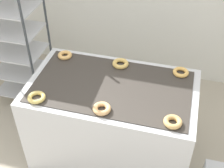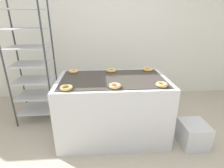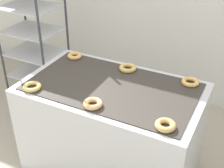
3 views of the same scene
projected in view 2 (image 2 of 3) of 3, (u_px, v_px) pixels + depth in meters
name	position (u px, v px, depth m)	size (l,w,h in m)	color
wall_back	(107.00, 28.00, 3.43)	(8.00, 0.05, 2.80)	silver
fryer_machine	(113.00, 108.00, 2.44)	(1.45, 0.86, 0.86)	silver
baking_rack_cart	(32.00, 64.00, 2.64)	(0.59, 0.47, 1.86)	#33383D
glaze_bin	(193.00, 134.00, 2.33)	(0.33, 0.36, 0.32)	silver
donut_near_left	(66.00, 88.00, 1.95)	(0.15, 0.15, 0.04)	#D9BC61
donut_near_center	(115.00, 86.00, 1.99)	(0.14, 0.14, 0.04)	#E6AF71
donut_near_right	(162.00, 85.00, 2.03)	(0.14, 0.14, 0.04)	tan
donut_far_left	(74.00, 71.00, 2.52)	(0.14, 0.14, 0.04)	#E5AD60
donut_far_center	(111.00, 70.00, 2.56)	(0.15, 0.15, 0.04)	#D6B05A
donut_far_right	(148.00, 69.00, 2.61)	(0.14, 0.14, 0.03)	#ECB359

